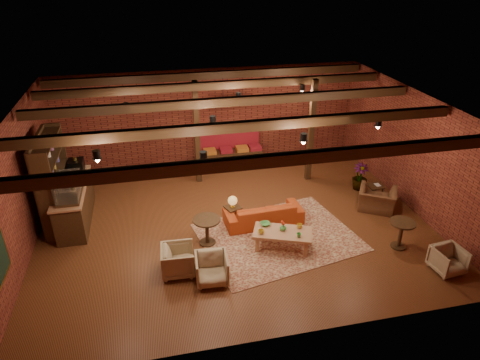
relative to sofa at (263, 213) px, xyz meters
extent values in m
plane|color=#391E0E|center=(-0.75, 0.18, -0.30)|extent=(10.00, 10.00, 0.00)
cube|color=black|center=(-0.75, 0.18, 2.90)|extent=(10.00, 8.00, 0.02)
cube|color=maroon|center=(-0.75, 4.18, 1.30)|extent=(10.00, 0.02, 3.20)
cube|color=maroon|center=(-0.75, -3.82, 1.30)|extent=(10.00, 0.02, 3.20)
cube|color=maroon|center=(-5.75, 0.18, 1.30)|extent=(0.02, 8.00, 3.20)
cube|color=maroon|center=(4.25, 0.18, 1.30)|extent=(0.02, 8.00, 3.20)
cylinder|color=black|center=(-0.75, 1.78, 2.55)|extent=(9.60, 0.12, 0.12)
cube|color=black|center=(-1.35, 2.78, 1.30)|extent=(0.16, 0.16, 3.20)
cube|color=black|center=(2.05, 2.18, 1.30)|extent=(0.16, 0.16, 3.20)
imported|color=#337F33|center=(-4.75, 1.38, 0.92)|extent=(0.35, 0.39, 0.30)
cube|color=orange|center=(-0.15, 3.28, 2.05)|extent=(0.86, 0.06, 0.30)
cube|color=maroon|center=(0.20, -0.73, -0.29)|extent=(4.23, 3.54, 0.01)
imported|color=#A43A16|center=(0.00, 0.00, 0.00)|extent=(2.09, 0.90, 0.60)
cube|color=#A6714D|center=(0.16, -1.17, 0.14)|extent=(1.54, 1.15, 0.07)
cube|color=#A6714D|center=(-0.47, -1.19, -0.09)|extent=(0.09, 0.09, 0.41)
cube|color=#A6714D|center=(0.60, -1.61, -0.09)|extent=(0.09, 0.09, 0.41)
cube|color=#A6714D|center=(-0.29, -0.74, -0.09)|extent=(0.09, 0.09, 0.41)
cube|color=#A6714D|center=(0.78, -1.16, -0.09)|extent=(0.09, 0.09, 0.41)
imported|color=gold|center=(-0.37, -1.15, 0.23)|extent=(0.18, 0.18, 0.11)
imported|color=#449644|center=(0.45, -1.47, 0.23)|extent=(0.14, 0.14, 0.10)
imported|color=gold|center=(0.60, -1.11, 0.23)|extent=(0.18, 0.18, 0.11)
imported|color=#449644|center=(-0.18, -0.81, 0.21)|extent=(0.31, 0.31, 0.06)
imported|color=#449644|center=(0.18, -1.12, 0.24)|extent=(0.17, 0.17, 0.13)
sphere|color=red|center=(0.18, -1.12, 0.38)|extent=(0.10, 0.10, 0.10)
cube|color=black|center=(-0.78, 0.22, 0.15)|extent=(0.48, 0.48, 0.04)
cylinder|color=black|center=(-0.78, 0.22, -0.09)|extent=(0.03, 0.03, 0.43)
cylinder|color=olive|center=(-0.78, 0.22, 0.17)|extent=(0.12, 0.12, 0.02)
cylinder|color=olive|center=(-0.78, 0.22, 0.24)|extent=(0.04, 0.04, 0.18)
sphere|color=orange|center=(-0.78, 0.22, 0.36)|extent=(0.25, 0.25, 0.25)
cylinder|color=black|center=(-1.59, -0.59, 0.38)|extent=(0.67, 0.67, 0.04)
cylinder|color=black|center=(-1.59, -0.59, 0.05)|extent=(0.09, 0.09, 0.65)
cylinder|color=black|center=(-1.59, -0.59, -0.28)|extent=(0.40, 0.40, 0.04)
imported|color=beige|center=(-2.38, -1.55, 0.07)|extent=(0.70, 0.75, 0.73)
imported|color=beige|center=(-1.69, -1.99, 0.06)|extent=(0.73, 0.69, 0.71)
imported|color=brown|center=(3.27, -0.02, 0.13)|extent=(1.18, 1.06, 0.86)
cube|color=black|center=(3.48, 0.54, 0.13)|extent=(0.41, 0.41, 0.04)
cylinder|color=black|center=(3.48, 0.54, -0.09)|extent=(0.04, 0.04, 0.41)
imported|color=black|center=(3.48, 0.54, 0.16)|extent=(0.15, 0.20, 0.02)
cylinder|color=black|center=(2.95, -1.74, 0.40)|extent=(0.61, 0.61, 0.04)
cylinder|color=black|center=(2.95, -1.74, 0.06)|extent=(0.10, 0.10, 0.67)
cylinder|color=black|center=(2.95, -1.74, -0.28)|extent=(0.37, 0.37, 0.04)
imported|color=beige|center=(3.52, -2.79, 0.03)|extent=(0.70, 0.66, 0.65)
imported|color=#4C7F4C|center=(3.34, 1.21, 0.93)|extent=(1.39, 1.39, 2.47)
camera|label=1|loc=(-2.66, -9.24, 5.98)|focal=32.00mm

